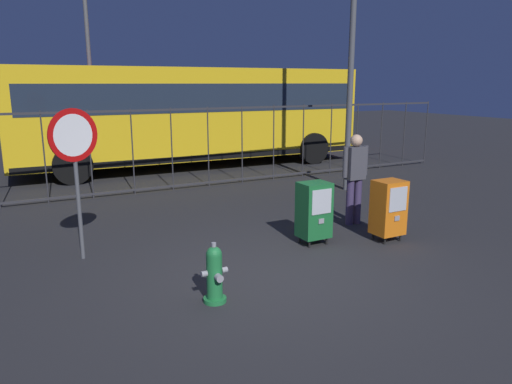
{
  "coord_description": "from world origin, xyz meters",
  "views": [
    {
      "loc": [
        -3.15,
        -5.3,
        2.58
      ],
      "look_at": [
        0.3,
        1.2,
        0.9
      ],
      "focal_mm": 33.77,
      "sensor_mm": 36.0,
      "label": 1
    }
  ],
  "objects_px": {
    "newspaper_box_secondary": "(389,207)",
    "street_light_near_right": "(353,8)",
    "pedestrian": "(355,174)",
    "street_light_near_left": "(88,43)",
    "newspaper_box_primary": "(314,210)",
    "bus_far": "(196,105)",
    "fire_hydrant": "(214,274)",
    "bus_near": "(191,112)",
    "stop_sign": "(75,153)"
  },
  "relations": [
    {
      "from": "newspaper_box_primary",
      "to": "stop_sign",
      "type": "xyz_separation_m",
      "value": [
        -3.44,
        1.05,
        1.03
      ]
    },
    {
      "from": "pedestrian",
      "to": "newspaper_box_primary",
      "type": "bearing_deg",
      "value": -155.52
    },
    {
      "from": "bus_far",
      "to": "street_light_near_right",
      "type": "bearing_deg",
      "value": -93.05
    },
    {
      "from": "newspaper_box_primary",
      "to": "fire_hydrant",
      "type": "bearing_deg",
      "value": -151.69
    },
    {
      "from": "fire_hydrant",
      "to": "bus_near",
      "type": "xyz_separation_m",
      "value": [
        3.19,
        9.2,
        1.36
      ]
    },
    {
      "from": "fire_hydrant",
      "to": "pedestrian",
      "type": "distance_m",
      "value": 4.05
    },
    {
      "from": "stop_sign",
      "to": "bus_near",
      "type": "distance_m",
      "value": 8.19
    },
    {
      "from": "newspaper_box_primary",
      "to": "bus_near",
      "type": "height_order",
      "value": "bus_near"
    },
    {
      "from": "pedestrian",
      "to": "bus_far",
      "type": "height_order",
      "value": "bus_far"
    },
    {
      "from": "newspaper_box_secondary",
      "to": "bus_near",
      "type": "xyz_separation_m",
      "value": [
        -0.26,
        8.42,
        1.14
      ]
    },
    {
      "from": "pedestrian",
      "to": "street_light_near_left",
      "type": "bearing_deg",
      "value": 104.97
    },
    {
      "from": "newspaper_box_primary",
      "to": "street_light_near_right",
      "type": "relative_size",
      "value": 0.14
    },
    {
      "from": "newspaper_box_primary",
      "to": "newspaper_box_secondary",
      "type": "height_order",
      "value": "same"
    },
    {
      "from": "street_light_near_right",
      "to": "bus_near",
      "type": "bearing_deg",
      "value": 113.15
    },
    {
      "from": "newspaper_box_primary",
      "to": "bus_near",
      "type": "distance_m",
      "value": 8.11
    },
    {
      "from": "fire_hydrant",
      "to": "stop_sign",
      "type": "relative_size",
      "value": 0.33
    },
    {
      "from": "newspaper_box_secondary",
      "to": "street_light_near_left",
      "type": "relative_size",
      "value": 0.15
    },
    {
      "from": "street_light_near_left",
      "to": "street_light_near_right",
      "type": "height_order",
      "value": "street_light_near_right"
    },
    {
      "from": "stop_sign",
      "to": "bus_near",
      "type": "xyz_separation_m",
      "value": [
        4.36,
        6.93,
        0.11
      ]
    },
    {
      "from": "fire_hydrant",
      "to": "street_light_near_right",
      "type": "bearing_deg",
      "value": 38.48
    },
    {
      "from": "fire_hydrant",
      "to": "street_light_near_right",
      "type": "height_order",
      "value": "street_light_near_right"
    },
    {
      "from": "stop_sign",
      "to": "pedestrian",
      "type": "xyz_separation_m",
      "value": [
        4.74,
        -0.45,
        -0.65
      ]
    },
    {
      "from": "pedestrian",
      "to": "street_light_near_left",
      "type": "distance_m",
      "value": 11.17
    },
    {
      "from": "stop_sign",
      "to": "newspaper_box_secondary",
      "type": "bearing_deg",
      "value": -17.87
    },
    {
      "from": "fire_hydrant",
      "to": "street_light_near_left",
      "type": "height_order",
      "value": "street_light_near_left"
    },
    {
      "from": "newspaper_box_primary",
      "to": "bus_far",
      "type": "distance_m",
      "value": 12.43
    },
    {
      "from": "newspaper_box_secondary",
      "to": "pedestrian",
      "type": "xyz_separation_m",
      "value": [
        0.12,
        1.03,
        0.38
      ]
    },
    {
      "from": "newspaper_box_secondary",
      "to": "street_light_near_right",
      "type": "height_order",
      "value": "street_light_near_right"
    },
    {
      "from": "fire_hydrant",
      "to": "newspaper_box_secondary",
      "type": "relative_size",
      "value": 0.73
    },
    {
      "from": "bus_near",
      "to": "street_light_near_right",
      "type": "height_order",
      "value": "street_light_near_right"
    },
    {
      "from": "bus_far",
      "to": "street_light_near_left",
      "type": "bearing_deg",
      "value": -171.03
    },
    {
      "from": "newspaper_box_secondary",
      "to": "fire_hydrant",
      "type": "bearing_deg",
      "value": -167.23
    },
    {
      "from": "newspaper_box_secondary",
      "to": "stop_sign",
      "type": "relative_size",
      "value": 0.46
    },
    {
      "from": "street_light_near_right",
      "to": "pedestrian",
      "type": "bearing_deg",
      "value": -125.88
    },
    {
      "from": "bus_near",
      "to": "newspaper_box_secondary",
      "type": "bearing_deg",
      "value": -86.66
    },
    {
      "from": "bus_far",
      "to": "newspaper_box_secondary",
      "type": "bearing_deg",
      "value": -102.23
    },
    {
      "from": "pedestrian",
      "to": "bus_far",
      "type": "relative_size",
      "value": 0.16
    },
    {
      "from": "newspaper_box_secondary",
      "to": "pedestrian",
      "type": "bearing_deg",
      "value": 83.2
    },
    {
      "from": "stop_sign",
      "to": "street_light_near_left",
      "type": "height_order",
      "value": "street_light_near_left"
    },
    {
      "from": "street_light_near_left",
      "to": "newspaper_box_primary",
      "type": "bearing_deg",
      "value": -82.32
    },
    {
      "from": "newspaper_box_secondary",
      "to": "pedestrian",
      "type": "distance_m",
      "value": 1.11
    },
    {
      "from": "bus_near",
      "to": "bus_far",
      "type": "relative_size",
      "value": 0.99
    },
    {
      "from": "newspaper_box_primary",
      "to": "newspaper_box_secondary",
      "type": "relative_size",
      "value": 1.0
    },
    {
      "from": "bus_near",
      "to": "newspaper_box_primary",
      "type": "bearing_deg",
      "value": -95.01
    },
    {
      "from": "street_light_near_left",
      "to": "street_light_near_right",
      "type": "xyz_separation_m",
      "value": [
        4.53,
        -8.02,
        0.39
      ]
    },
    {
      "from": "newspaper_box_secondary",
      "to": "street_light_near_right",
      "type": "relative_size",
      "value": 0.14
    },
    {
      "from": "newspaper_box_secondary",
      "to": "bus_far",
      "type": "bearing_deg",
      "value": 83.3
    },
    {
      "from": "bus_near",
      "to": "street_light_near_right",
      "type": "xyz_separation_m",
      "value": [
        2.13,
        -4.97,
        2.53
      ]
    },
    {
      "from": "stop_sign",
      "to": "street_light_near_right",
      "type": "relative_size",
      "value": 0.3
    },
    {
      "from": "stop_sign",
      "to": "street_light_near_left",
      "type": "xyz_separation_m",
      "value": [
        1.95,
        9.97,
        2.24
      ]
    }
  ]
}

